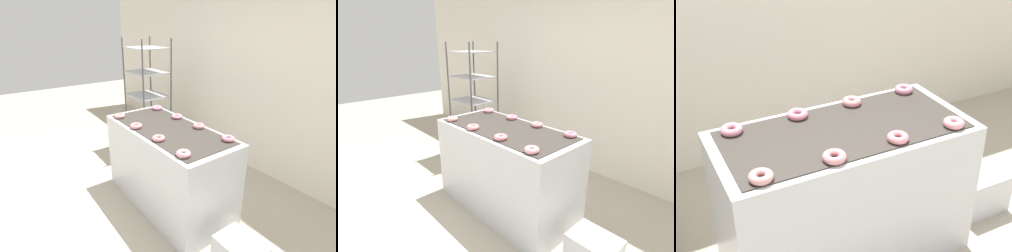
{
  "view_description": "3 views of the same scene",
  "coord_description": "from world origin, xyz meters",
  "views": [
    {
      "loc": [
        2.11,
        -0.9,
        1.99
      ],
      "look_at": [
        0.0,
        0.62,
        0.97
      ],
      "focal_mm": 28.0,
      "sensor_mm": 36.0,
      "label": 1
    },
    {
      "loc": [
        1.89,
        -1.13,
        1.83
      ],
      "look_at": [
        0.0,
        0.62,
        0.97
      ],
      "focal_mm": 28.0,
      "sensor_mm": 36.0,
      "label": 2
    },
    {
      "loc": [
        -1.1,
        -1.53,
        2.31
      ],
      "look_at": [
        0.0,
        0.62,
        0.97
      ],
      "focal_mm": 50.0,
      "sensor_mm": 36.0,
      "label": 3
    }
  ],
  "objects": [
    {
      "name": "baking_rack_cart",
      "position": [
        -1.42,
        1.23,
        0.91
      ],
      "size": [
        0.62,
        0.52,
        1.8
      ],
      "color": "#4C4C51",
      "rests_on": "ground_plane"
    },
    {
      "name": "donut_near_midright",
      "position": [
        0.21,
        0.36,
        0.97
      ],
      "size": [
        0.12,
        0.12,
        0.04
      ],
      "primitive_type": "torus",
      "color": "pink",
      "rests_on": "fryer_machine"
    },
    {
      "name": "fryer_machine",
      "position": [
        0.0,
        0.62,
        0.48
      ],
      "size": [
        1.56,
        0.73,
        0.95
      ],
      "color": "silver",
      "rests_on": "ground_plane"
    },
    {
      "name": "donut_near_midleft",
      "position": [
        -0.2,
        0.34,
        0.98
      ],
      "size": [
        0.13,
        0.13,
        0.04
      ],
      "primitive_type": "torus",
      "color": "#D68387",
      "rests_on": "fryer_machine"
    },
    {
      "name": "donut_near_right",
      "position": [
        0.6,
        0.35,
        0.98
      ],
      "size": [
        0.13,
        0.13,
        0.05
      ],
      "primitive_type": "torus",
      "color": "pink",
      "rests_on": "fryer_machine"
    },
    {
      "name": "ground_plane",
      "position": [
        0.0,
        0.0,
        0.0
      ],
      "size": [
        14.0,
        14.0,
        0.0
      ],
      "primitive_type": "plane",
      "color": "#B2A893"
    },
    {
      "name": "donut_near_left",
      "position": [
        -0.6,
        0.35,
        0.98
      ],
      "size": [
        0.13,
        0.13,
        0.04
      ],
      "primitive_type": "torus",
      "color": "#D38E8A",
      "rests_on": "fryer_machine"
    },
    {
      "name": "donut_far_right",
      "position": [
        0.6,
        0.89,
        0.97
      ],
      "size": [
        0.12,
        0.12,
        0.04
      ],
      "primitive_type": "torus",
      "color": "pink",
      "rests_on": "fryer_machine"
    },
    {
      "name": "donut_far_midright",
      "position": [
        0.19,
        0.88,
        0.98
      ],
      "size": [
        0.12,
        0.12,
        0.04
      ],
      "primitive_type": "torus",
      "color": "pink",
      "rests_on": "fryer_machine"
    },
    {
      "name": "donut_far_midleft",
      "position": [
        -0.19,
        0.88,
        0.97
      ],
      "size": [
        0.13,
        0.13,
        0.04
      ],
      "primitive_type": "torus",
      "color": "pink",
      "rests_on": "fryer_machine"
    },
    {
      "name": "donut_far_left",
      "position": [
        -0.6,
        0.88,
        0.98
      ],
      "size": [
        0.13,
        0.13,
        0.04
      ],
      "primitive_type": "torus",
      "color": "pink",
      "rests_on": "fryer_machine"
    },
    {
      "name": "wall_back",
      "position": [
        0.0,
        2.12,
        1.4
      ],
      "size": [
        8.0,
        0.05,
        2.8
      ],
      "color": "silver",
      "rests_on": "ground_plane"
    }
  ]
}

